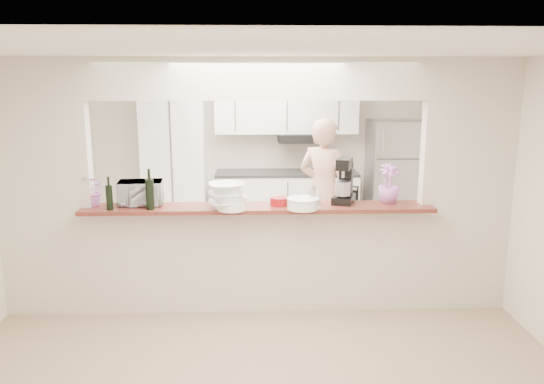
{
  "coord_description": "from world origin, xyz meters",
  "views": [
    {
      "loc": [
        -0.05,
        -5.05,
        2.31
      ],
      "look_at": [
        0.15,
        0.3,
        1.15
      ],
      "focal_mm": 35.0,
      "sensor_mm": 36.0,
      "label": 1
    }
  ],
  "objects_px": {
    "refrigerator": "(394,177)",
    "stand_mixer": "(344,183)",
    "toaster_oven": "(141,193)",
    "person": "(324,193)"
  },
  "relations": [
    {
      "from": "refrigerator",
      "to": "stand_mixer",
      "type": "relative_size",
      "value": 3.79
    },
    {
      "from": "toaster_oven",
      "to": "stand_mixer",
      "type": "distance_m",
      "value": 2.01
    },
    {
      "from": "refrigerator",
      "to": "stand_mixer",
      "type": "distance_m",
      "value": 2.88
    },
    {
      "from": "toaster_oven",
      "to": "person",
      "type": "distance_m",
      "value": 2.37
    },
    {
      "from": "refrigerator",
      "to": "person",
      "type": "relative_size",
      "value": 0.93
    },
    {
      "from": "refrigerator",
      "to": "stand_mixer",
      "type": "height_order",
      "value": "refrigerator"
    },
    {
      "from": "stand_mixer",
      "to": "person",
      "type": "distance_m",
      "value": 1.31
    },
    {
      "from": "refrigerator",
      "to": "toaster_oven",
      "type": "relative_size",
      "value": 4.03
    },
    {
      "from": "stand_mixer",
      "to": "person",
      "type": "relative_size",
      "value": 0.24
    },
    {
      "from": "toaster_oven",
      "to": "person",
      "type": "relative_size",
      "value": 0.23
    }
  ]
}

